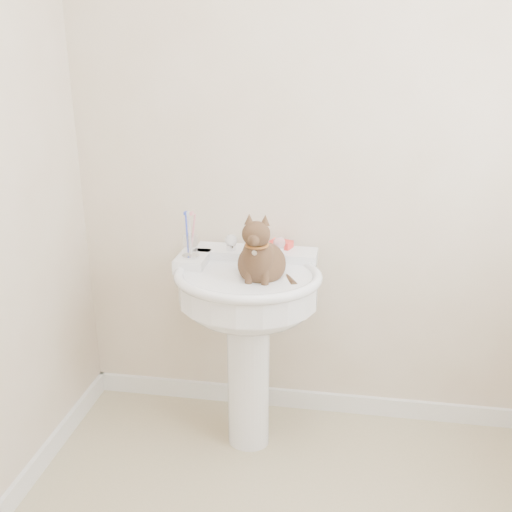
% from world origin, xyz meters
% --- Properties ---
extents(wall_back, '(2.20, 0.00, 2.50)m').
position_xyz_m(wall_back, '(0.00, 1.10, 1.25)').
color(wall_back, beige).
rests_on(wall_back, ground).
extents(baseboard_back, '(2.20, 0.02, 0.09)m').
position_xyz_m(baseboard_back, '(0.00, 1.09, 0.04)').
color(baseboard_back, white).
rests_on(baseboard_back, floor).
extents(pedestal_sink, '(0.59, 0.58, 0.82)m').
position_xyz_m(pedestal_sink, '(-0.30, 0.81, 0.64)').
color(pedestal_sink, white).
rests_on(pedestal_sink, floor).
extents(faucet, '(0.28, 0.12, 0.14)m').
position_xyz_m(faucet, '(-0.29, 0.95, 0.86)').
color(faucet, silver).
rests_on(faucet, pedestal_sink).
extents(soap_bar, '(0.10, 0.08, 0.03)m').
position_xyz_m(soap_bar, '(-0.19, 1.04, 0.83)').
color(soap_bar, red).
rests_on(soap_bar, pedestal_sink).
extents(toothbrush_cup, '(0.07, 0.07, 0.18)m').
position_xyz_m(toothbrush_cup, '(-0.54, 0.86, 0.87)').
color(toothbrush_cup, silver).
rests_on(toothbrush_cup, pedestal_sink).
extents(cat, '(0.20, 0.26, 0.38)m').
position_xyz_m(cat, '(-0.24, 0.78, 0.85)').
color(cat, brown).
rests_on(cat, pedestal_sink).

